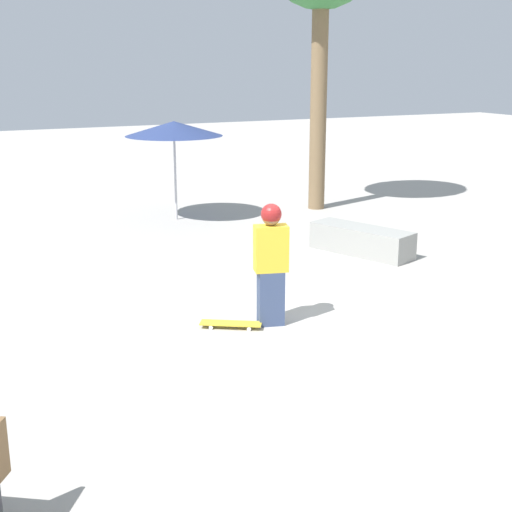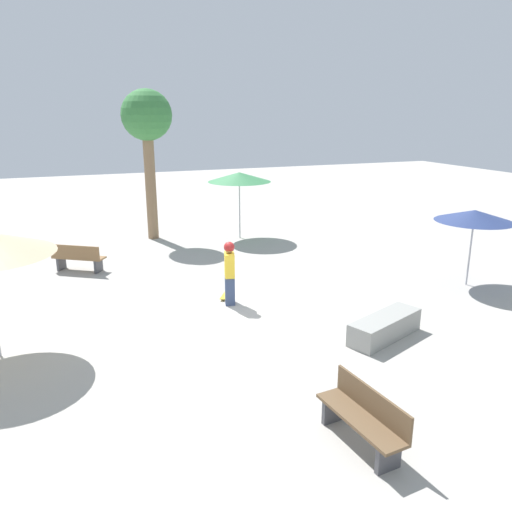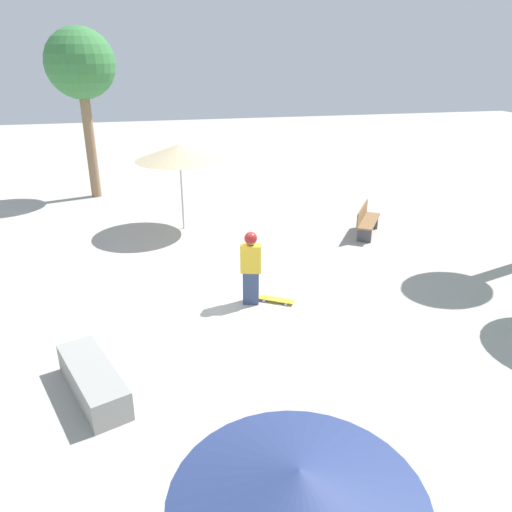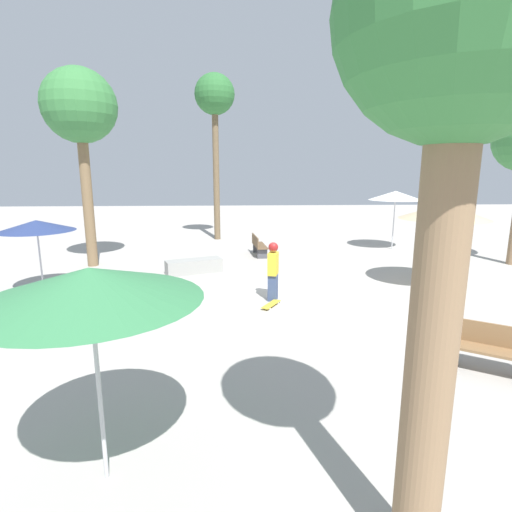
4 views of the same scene
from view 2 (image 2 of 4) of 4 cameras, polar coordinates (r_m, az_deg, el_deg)
ground_plane at (r=11.85m, az=-3.14°, el=-7.06°), size 60.00×60.00×0.00m
skater_main at (r=12.39m, az=-3.04°, el=-1.71°), size 0.48×0.34×1.62m
skateboard at (r=13.17m, az=-3.34°, el=-4.37°), size 0.79×0.59×0.07m
concrete_ledge at (r=11.11m, az=14.50°, el=-7.86°), size 1.25×2.00×0.49m
bench_near at (r=7.72m, az=12.16°, el=-17.59°), size 1.64×0.60×0.85m
bench_far at (r=15.98m, az=-19.68°, el=-0.20°), size 1.25×1.58×0.85m
shade_umbrella_green at (r=18.80m, az=-1.92°, el=9.01°), size 2.36×2.36×2.51m
shade_umbrella_navy at (r=14.73m, az=23.70°, el=4.23°), size 2.08×2.08×2.13m
palm_tree_center_right at (r=19.00m, az=-12.36°, el=14.75°), size 1.83×1.83×5.47m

